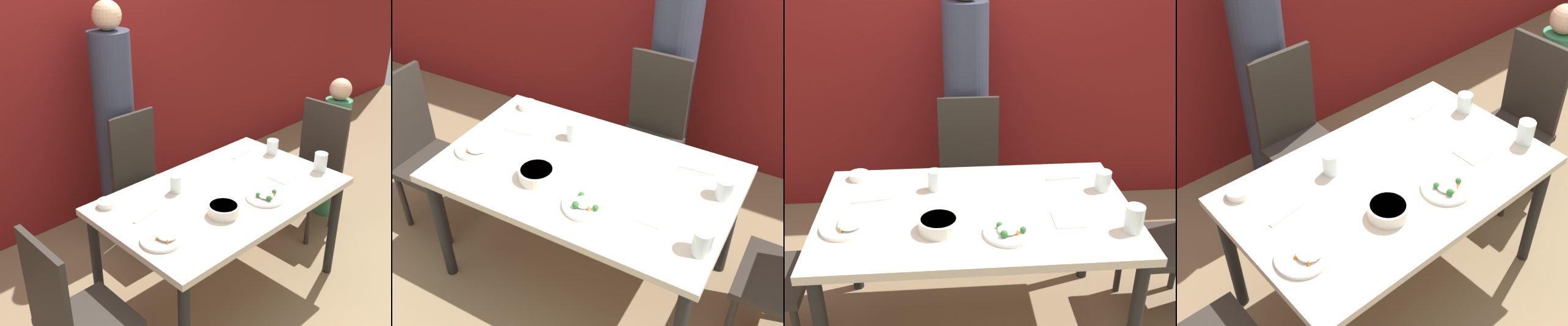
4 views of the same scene
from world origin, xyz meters
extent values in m
plane|color=#847051|center=(0.00, 0.00, 0.00)|extent=(10.00, 10.00, 0.00)
cube|color=beige|center=(0.00, 0.00, 0.71)|extent=(1.46, 0.89, 0.04)
cylinder|color=black|center=(-0.67, -0.38, 0.35)|extent=(0.06, 0.06, 0.69)
cylinder|color=black|center=(-0.67, 0.38, 0.35)|extent=(0.06, 0.06, 0.69)
cylinder|color=black|center=(0.67, 0.38, 0.35)|extent=(0.06, 0.06, 0.69)
cube|color=#2D2823|center=(0.02, 0.71, 0.42)|extent=(0.40, 0.40, 0.04)
cube|color=#2D2823|center=(0.02, 0.90, 0.71)|extent=(0.38, 0.03, 0.54)
cylinder|color=#2D2823|center=(-0.15, 0.55, 0.20)|extent=(0.04, 0.04, 0.40)
cylinder|color=#2D2823|center=(0.18, 0.55, 0.20)|extent=(0.04, 0.04, 0.40)
cylinder|color=#2D2823|center=(-0.15, 0.88, 0.20)|extent=(0.04, 0.04, 0.40)
cylinder|color=#2D2823|center=(0.18, 0.88, 0.20)|extent=(0.04, 0.04, 0.40)
cube|color=#2D2823|center=(1.00, 0.07, 0.42)|extent=(0.40, 0.40, 0.04)
cylinder|color=#2D2823|center=(0.83, 0.23, 0.20)|extent=(0.04, 0.04, 0.40)
cylinder|color=#2D2823|center=(0.83, -0.10, 0.20)|extent=(0.04, 0.04, 0.40)
cube|color=#2D2823|center=(-1.00, -0.06, 0.42)|extent=(0.40, 0.40, 0.04)
cube|color=#2D2823|center=(-1.18, -0.06, 0.71)|extent=(0.03, 0.38, 0.54)
cylinder|color=#2D2823|center=(-0.83, -0.22, 0.20)|extent=(0.04, 0.04, 0.40)
cylinder|color=#2D2823|center=(-0.83, 0.11, 0.20)|extent=(0.04, 0.04, 0.40)
cylinder|color=#2D2823|center=(-1.16, -0.22, 0.20)|extent=(0.04, 0.04, 0.40)
cylinder|color=#2D2823|center=(-1.16, 0.11, 0.20)|extent=(0.04, 0.04, 0.40)
cylinder|color=#33384C|center=(0.02, 1.10, 0.76)|extent=(0.29, 0.29, 1.52)
cylinder|color=silver|center=(-0.17, -0.17, 0.76)|extent=(0.18, 0.18, 0.06)
cylinder|color=#BC5123|center=(-0.17, -0.17, 0.79)|extent=(0.15, 0.15, 0.01)
cylinder|color=white|center=(-0.58, -0.12, 0.74)|extent=(0.22, 0.22, 0.02)
ellipsoid|color=white|center=(-0.56, -0.14, 0.77)|extent=(0.10, 0.10, 0.03)
cone|color=orange|center=(-0.55, -0.11, 0.76)|extent=(0.01, 0.01, 0.02)
cone|color=orange|center=(-0.61, -0.12, 0.76)|extent=(0.02, 0.02, 0.02)
cone|color=orange|center=(-0.59, -0.18, 0.77)|extent=(0.01, 0.01, 0.03)
cone|color=orange|center=(-0.57, -0.15, 0.76)|extent=(0.02, 0.02, 0.02)
cylinder|color=white|center=(0.13, -0.22, 0.74)|extent=(0.22, 0.22, 0.02)
ellipsoid|color=white|center=(0.12, -0.23, 0.76)|extent=(0.09, 0.09, 0.02)
sphere|color=#2D702D|center=(0.10, -0.27, 0.77)|extent=(0.03, 0.03, 0.03)
sphere|color=#2D702D|center=(0.09, -0.20, 0.77)|extent=(0.03, 0.03, 0.03)
sphere|color=#2D702D|center=(0.18, -0.24, 0.77)|extent=(0.03, 0.03, 0.03)
cone|color=orange|center=(0.16, -0.26, 0.77)|extent=(0.02, 0.02, 0.03)
cylinder|color=white|center=(-0.59, 0.35, 0.75)|extent=(0.10, 0.10, 0.04)
cylinder|color=white|center=(-0.59, 0.35, 0.77)|extent=(0.09, 0.09, 0.01)
cylinder|color=silver|center=(0.66, -0.24, 0.79)|extent=(0.08, 0.08, 0.12)
cylinder|color=silver|center=(0.64, 0.14, 0.78)|extent=(0.08, 0.08, 0.10)
cylinder|color=silver|center=(-0.19, 0.20, 0.79)|extent=(0.07, 0.07, 0.11)
cube|color=white|center=(0.41, -0.13, 0.74)|extent=(0.14, 0.14, 0.01)
cube|color=silver|center=(-0.49, 0.11, 0.74)|extent=(0.18, 0.05, 0.01)
cube|color=silver|center=(0.48, 0.27, 0.74)|extent=(0.18, 0.04, 0.01)
camera|label=1|loc=(-1.87, -1.71, 2.19)|focal=45.00mm
camera|label=2|loc=(0.92, -1.63, 2.23)|focal=45.00mm
camera|label=3|loc=(-0.14, -1.96, 1.91)|focal=45.00mm
camera|label=4|loc=(-1.27, -1.34, 2.38)|focal=50.00mm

